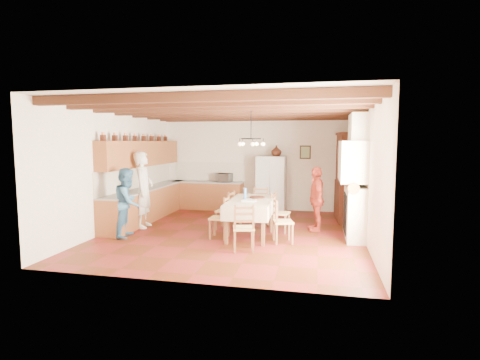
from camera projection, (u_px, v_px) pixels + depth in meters
name	position (u px, v px, depth m)	size (l,w,h in m)	color
floor	(233.00, 233.00, 8.99)	(6.00, 6.50, 0.02)	#53210E
ceiling	(233.00, 106.00, 8.68)	(6.00, 6.50, 0.02)	silver
wall_back	(256.00, 163.00, 12.00)	(6.00, 0.02, 3.00)	beige
wall_front	(184.00, 187.00, 5.66)	(6.00, 0.02, 3.00)	beige
wall_left	(118.00, 169.00, 9.46)	(0.02, 6.50, 3.00)	beige
wall_right	(367.00, 173.00, 8.21)	(0.02, 6.50, 3.00)	beige
ceiling_beams	(233.00, 110.00, 8.69)	(6.00, 6.30, 0.16)	#381E12
lower_cabinets_left	(148.00, 204.00, 10.53)	(0.60, 4.30, 0.86)	brown
lower_cabinets_back	(207.00, 196.00, 12.14)	(2.30, 0.60, 0.86)	brown
countertop_left	(148.00, 188.00, 10.48)	(0.62, 4.30, 0.04)	slate
countertop_back	(207.00, 182.00, 12.09)	(2.34, 0.62, 0.04)	slate
backsplash_left	(138.00, 177.00, 10.51)	(0.03, 4.30, 0.60)	beige
backsplash_back	(210.00, 171.00, 12.33)	(2.30, 0.03, 0.60)	beige
upper_cabinets	(143.00, 154.00, 10.41)	(0.35, 4.20, 0.70)	brown
fireplace	(352.00, 176.00, 8.47)	(0.56, 1.60, 2.80)	beige
wall_picture	(305.00, 152.00, 11.62)	(0.34, 0.03, 0.42)	black
refrigerator	(271.00, 184.00, 11.55)	(0.87, 0.71, 1.74)	silver
hutch	(347.00, 177.00, 10.29)	(0.56, 1.34, 2.43)	#37160D
dining_table	(251.00, 203.00, 8.69)	(1.03, 1.94, 0.84)	beige
chandelier	(251.00, 139.00, 8.53)	(0.47, 0.47, 0.03)	black
chair_left_near	(219.00, 217.00, 8.47)	(0.42, 0.40, 0.96)	brown
chair_left_far	(225.00, 210.00, 9.34)	(0.42, 0.40, 0.96)	brown
chair_right_near	(283.00, 221.00, 8.09)	(0.42, 0.40, 0.96)	brown
chair_right_far	(280.00, 212.00, 9.06)	(0.42, 0.40, 0.96)	brown
chair_end_near	(244.00, 227.00, 7.49)	(0.42, 0.40, 0.96)	brown
chair_end_far	(261.00, 206.00, 9.93)	(0.42, 0.40, 0.96)	brown
person_man	(144.00, 190.00, 9.50)	(0.71, 0.46, 1.94)	silver
person_woman_blue	(128.00, 202.00, 8.57)	(0.77, 0.60, 1.59)	teal
person_woman_red	(316.00, 199.00, 9.15)	(0.93, 0.39, 1.58)	#B13725
microwave	(224.00, 178.00, 11.96)	(0.48, 0.33, 0.27)	silver
fridge_vase	(276.00, 151.00, 11.41)	(0.32, 0.32, 0.33)	#37160D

